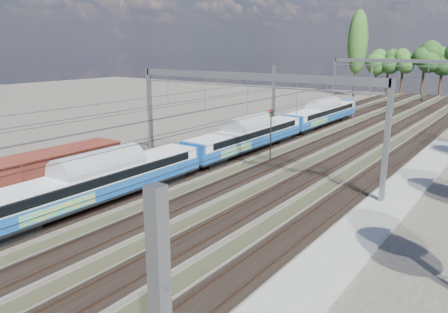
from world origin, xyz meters
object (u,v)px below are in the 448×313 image
Objects in this scene: worker at (422,99)px; signal_near at (271,130)px; emu_train at (246,133)px; freight_boxcar at (38,174)px.

signal_near reaches higher than worker.
emu_train is at bearing 178.09° from signal_near.
freight_boxcar is 21.22m from signal_near.
emu_train is 4.37× the size of freight_boxcar.
signal_near is at bearing 179.80° from worker.
emu_train is 21.33m from freight_boxcar.
worker is 0.33× the size of signal_near.
worker is (9.81, 78.29, -1.24)m from freight_boxcar.
freight_boxcar is at bearing -102.18° from emu_train.
worker is at bearing 84.72° from emu_train.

